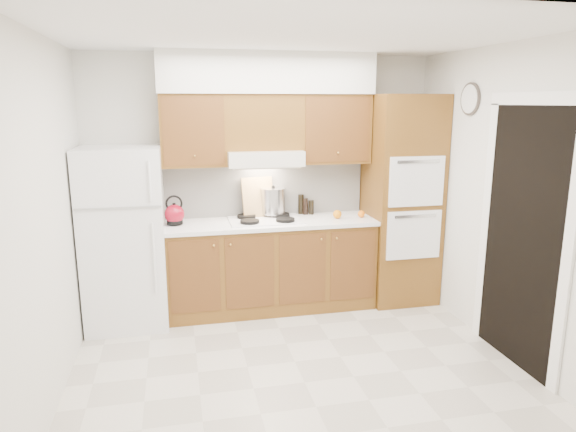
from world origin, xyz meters
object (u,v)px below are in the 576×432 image
(kettle, at_px, (174,214))
(fridge, at_px, (125,237))
(stock_pot, at_px, (273,201))
(oven_cabinet, at_px, (401,200))

(kettle, bearing_deg, fridge, 166.78)
(fridge, bearing_deg, kettle, 9.40)
(stock_pot, bearing_deg, fridge, -170.77)
(fridge, bearing_deg, oven_cabinet, 0.70)
(oven_cabinet, bearing_deg, stock_pot, 171.25)
(fridge, height_order, oven_cabinet, oven_cabinet)
(kettle, xyz_separation_m, stock_pot, (1.02, 0.16, 0.06))
(kettle, bearing_deg, oven_cabinet, -23.68)
(fridge, xyz_separation_m, kettle, (0.47, 0.08, 0.19))
(fridge, distance_m, stock_pot, 1.53)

